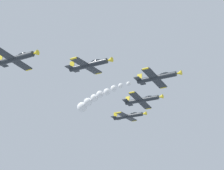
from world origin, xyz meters
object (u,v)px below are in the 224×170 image
at_px(airplane_left_inner, 142,100).
at_px(airplane_right_inner, 89,65).
at_px(airplane_right_outer, 16,58).
at_px(airplane_lead, 157,77).
at_px(airplane_left_outer, 129,116).

bearing_deg(airplane_left_inner, airplane_right_inner, -2.20).
bearing_deg(airplane_right_outer, airplane_right_inner, 140.63).
distance_m(airplane_left_inner, airplane_right_outer, 35.86).
xyz_separation_m(airplane_right_inner, airplane_right_outer, (11.46, -9.40, -0.85)).
relative_size(airplane_lead, airplane_left_outer, 1.00).
bearing_deg(airplane_left_outer, airplane_left_inner, 41.50).
xyz_separation_m(airplane_right_inner, airplane_left_outer, (-34.10, -9.03, -1.05)).
relative_size(airplane_lead, airplane_right_inner, 1.00).
relative_size(airplane_right_inner, airplane_right_outer, 1.00).
bearing_deg(airplane_left_outer, airplane_lead, 40.02).
bearing_deg(airplane_right_outer, airplane_left_inner, 163.34).
relative_size(airplane_left_inner, airplane_right_outer, 1.00).
bearing_deg(airplane_right_inner, airplane_left_outer, -165.16).
height_order(airplane_lead, airplane_left_outer, airplane_lead).
height_order(airplane_right_inner, airplane_left_outer, airplane_right_inner).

